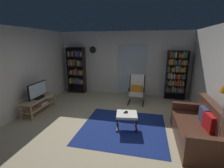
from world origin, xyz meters
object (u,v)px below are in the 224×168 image
Objects in this scene: leather_sofa at (199,129)px; ottoman at (127,116)px; wall_clock at (93,50)px; lounge_armchair at (137,88)px; cell_phone at (126,112)px; tv_remote at (125,112)px; bookshelf_near_sofa at (176,74)px; bookshelf_near_tv at (77,69)px; tv_stand at (40,103)px; television at (38,91)px.

leather_sofa is 1.66m from ottoman.
lounge_armchair is at bearing -25.11° from wall_clock.
tv_remote is at bearing -161.84° from cell_phone.
leather_sofa is 12.76× the size of cell_phone.
ottoman is 0.11m from cell_phone.
lounge_armchair is at bearing -151.92° from bookshelf_near_sofa.
ottoman is (-1.64, 0.24, 0.02)m from leather_sofa.
leather_sofa is (4.20, -2.90, -0.71)m from bookshelf_near_tv.
leather_sofa is at bearing -8.39° from ottoman.
bookshelf_near_tv is 13.63× the size of tv_remote.
bookshelf_near_tv reaches higher than cell_phone.
bookshelf_near_sofa is at bearing 28.08° from lounge_armchair.
tv_stand is 9.30× the size of cell_phone.
wall_clock is (-1.81, 2.79, 1.43)m from tv_remote.
bookshelf_near_sofa is at bearing 27.32° from tv_stand.
cell_phone is at bearing -93.90° from lounge_armchair.
cell_phone is at bearing 105.15° from ottoman.
leather_sofa reaches higher than tv_stand.
tv_stand is at bearing -152.68° from bookshelf_near_sofa.
bookshelf_near_tv is at bearing 164.65° from lounge_armchair.
bookshelf_near_sofa is 1.04× the size of leather_sofa.
tv_remote is (-1.57, -2.62, -0.59)m from bookshelf_near_sofa.
bookshelf_near_sofa is 1.82× the size of lounge_armchair.
cell_phone is (-0.02, 0.07, 0.08)m from ottoman.
leather_sofa is at bearing -41.47° from wall_clock.
cell_phone is at bearing -120.58° from bookshelf_near_sofa.
tv_stand is at bearing -97.25° from bookshelf_near_tv.
bookshelf_near_tv is at bearing 150.16° from tv_remote.
lounge_armchair is at bearing -15.35° from bookshelf_near_tv.
bookshelf_near_sofa is at bearing 50.40° from cell_phone.
bookshelf_near_tv is at bearing 145.36° from leather_sofa.
ottoman is 3.72m from wall_clock.
bookshelf_near_tv reaches higher than ottoman.
bookshelf_near_tv is 6.77× the size of wall_clock.
tv_remote is 0.03m from cell_phone.
lounge_armchair is 1.76× the size of ottoman.
wall_clock is at bearing 138.53° from leather_sofa.
television is 4.55m from leather_sofa.
tv_stand is at bearing 101.40° from television.
tv_stand is 4.54m from leather_sofa.
bookshelf_near_sofa reaches higher than ottoman.
tv_stand is 0.70× the size of bookshelf_near_sofa.
lounge_armchair reaches higher than television.
tv_stand is 4.97m from bookshelf_near_sofa.
bookshelf_near_tv is 1.05× the size of bookshelf_near_sofa.
cell_phone is at bearing -7.09° from tv_stand.
bookshelf_near_tv is at bearing 125.49° from cell_phone.
wall_clock is at bearing 154.89° from lounge_armchair.
tv_remote is (2.80, -0.36, -0.27)m from television.
tv_remote is 0.50× the size of wall_clock.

